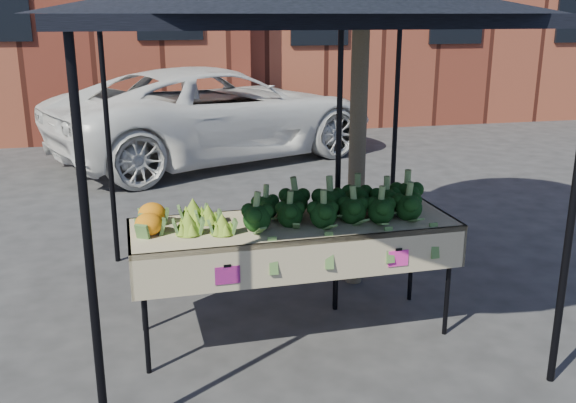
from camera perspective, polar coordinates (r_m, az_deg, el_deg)
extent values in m
plane|color=#2B2B2D|center=(5.14, 1.25, -11.21)|extent=(90.00, 90.00, 0.00)
cube|color=beige|center=(4.90, 0.53, -6.83)|extent=(2.42, 0.86, 0.90)
cube|color=#F22D8C|center=(4.34, -5.55, -6.48)|extent=(0.17, 0.01, 0.12)
cube|color=#FB2FAE|center=(4.64, 9.74, -5.09)|extent=(0.17, 0.01, 0.12)
ellipsoid|color=black|center=(4.80, 4.25, 0.10)|extent=(1.48, 0.58, 0.27)
ellipsoid|color=#9FBA39|center=(4.64, -7.57, -1.02)|extent=(0.44, 0.58, 0.21)
ellipsoid|color=orange|center=(4.65, -12.14, -1.33)|extent=(0.24, 0.44, 0.19)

